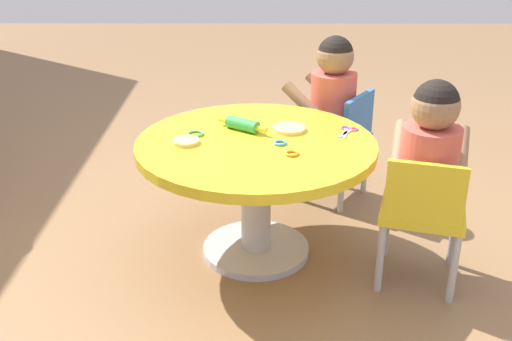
{
  "coord_description": "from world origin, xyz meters",
  "views": [
    {
      "loc": [
        -2.2,
        -0.01,
        1.36
      ],
      "look_at": [
        0.0,
        0.0,
        0.37
      ],
      "focal_mm": 43.15,
      "sensor_mm": 36.0,
      "label": 1
    }
  ],
  "objects_px": {
    "rolling_pin": "(243,125)",
    "seated_child_right": "(332,91)",
    "craft_table": "(256,168)",
    "child_chair_right": "(337,139)",
    "seated_child_left": "(430,150)",
    "child_chair_left": "(423,211)",
    "craft_scissors": "(348,131)"
  },
  "relations": [
    {
      "from": "craft_table",
      "to": "rolling_pin",
      "type": "distance_m",
      "value": 0.19
    },
    {
      "from": "rolling_pin",
      "to": "seated_child_right",
      "type": "bearing_deg",
      "value": -43.78
    },
    {
      "from": "craft_table",
      "to": "seated_child_right",
      "type": "height_order",
      "value": "seated_child_right"
    },
    {
      "from": "child_chair_left",
      "to": "craft_table",
      "type": "bearing_deg",
      "value": 70.94
    },
    {
      "from": "seated_child_left",
      "to": "craft_scissors",
      "type": "relative_size",
      "value": 3.58
    },
    {
      "from": "seated_child_right",
      "to": "rolling_pin",
      "type": "bearing_deg",
      "value": 136.22
    },
    {
      "from": "craft_table",
      "to": "seated_child_left",
      "type": "distance_m",
      "value": 0.66
    },
    {
      "from": "craft_table",
      "to": "seated_child_left",
      "type": "relative_size",
      "value": 1.82
    },
    {
      "from": "child_chair_left",
      "to": "rolling_pin",
      "type": "xyz_separation_m",
      "value": [
        0.33,
        0.66,
        0.22
      ]
    },
    {
      "from": "seated_child_left",
      "to": "child_chair_right",
      "type": "distance_m",
      "value": 0.76
    },
    {
      "from": "child_chair_right",
      "to": "craft_scissors",
      "type": "bearing_deg",
      "value": 177.39
    },
    {
      "from": "seated_child_left",
      "to": "rolling_pin",
      "type": "distance_m",
      "value": 0.73
    },
    {
      "from": "child_chair_right",
      "to": "seated_child_left",
      "type": "bearing_deg",
      "value": -161.13
    },
    {
      "from": "craft_table",
      "to": "seated_child_left",
      "type": "bearing_deg",
      "value": -105.51
    },
    {
      "from": "child_chair_right",
      "to": "seated_child_right",
      "type": "height_order",
      "value": "seated_child_right"
    },
    {
      "from": "seated_child_right",
      "to": "craft_scissors",
      "type": "relative_size",
      "value": 3.58
    },
    {
      "from": "child_chair_left",
      "to": "child_chair_right",
      "type": "xyz_separation_m",
      "value": [
        0.73,
        0.22,
        0.0
      ]
    },
    {
      "from": "craft_scissors",
      "to": "seated_child_left",
      "type": "bearing_deg",
      "value": -137.45
    },
    {
      "from": "child_chair_left",
      "to": "seated_child_right",
      "type": "distance_m",
      "value": 0.83
    },
    {
      "from": "craft_table",
      "to": "child_chair_left",
      "type": "height_order",
      "value": "child_chair_left"
    },
    {
      "from": "child_chair_left",
      "to": "craft_scissors",
      "type": "height_order",
      "value": "child_chair_left"
    },
    {
      "from": "rolling_pin",
      "to": "craft_scissors",
      "type": "height_order",
      "value": "rolling_pin"
    },
    {
      "from": "seated_child_left",
      "to": "rolling_pin",
      "type": "relative_size",
      "value": 2.53
    },
    {
      "from": "child_chair_left",
      "to": "craft_scissors",
      "type": "xyz_separation_m",
      "value": [
        0.32,
        0.24,
        0.19
      ]
    },
    {
      "from": "child_chair_left",
      "to": "child_chair_right",
      "type": "height_order",
      "value": "same"
    },
    {
      "from": "rolling_pin",
      "to": "craft_table",
      "type": "bearing_deg",
      "value": -155.32
    },
    {
      "from": "child_chair_right",
      "to": "craft_scissors",
      "type": "distance_m",
      "value": 0.46
    },
    {
      "from": "craft_table",
      "to": "child_chair_right",
      "type": "bearing_deg",
      "value": -36.63
    },
    {
      "from": "child_chair_left",
      "to": "seated_child_left",
      "type": "xyz_separation_m",
      "value": [
        0.04,
        -0.01,
        0.23
      ]
    },
    {
      "from": "seated_child_right",
      "to": "craft_scissors",
      "type": "distance_m",
      "value": 0.44
    },
    {
      "from": "child_chair_right",
      "to": "craft_scissors",
      "type": "relative_size",
      "value": 3.76
    },
    {
      "from": "seated_child_left",
      "to": "craft_scissors",
      "type": "distance_m",
      "value": 0.38
    }
  ]
}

